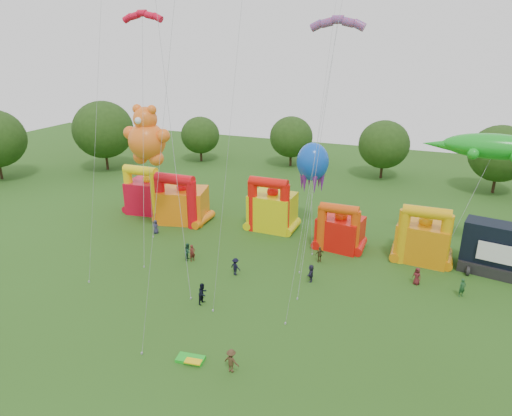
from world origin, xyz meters
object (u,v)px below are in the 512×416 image
at_px(bouncy_castle_2, 272,209).
at_px(teddy_bear_kite, 147,139).
at_px(octopus_kite, 312,195).
at_px(spectator_0, 156,227).
at_px(spectator_4, 320,255).
at_px(stage_trailer, 507,252).
at_px(bouncy_castle_0, 148,194).
at_px(gecko_kite, 473,193).

height_order(bouncy_castle_2, teddy_bear_kite, teddy_bear_kite).
relative_size(octopus_kite, spectator_0, 6.29).
bearing_deg(spectator_4, spectator_0, -38.92).
xyz_separation_m(bouncy_castle_2, teddy_bear_kite, (-12.13, -7.11, 9.00)).
xyz_separation_m(stage_trailer, octopus_kite, (-20.27, 2.69, 2.38)).
distance_m(bouncy_castle_0, bouncy_castle_2, 17.26).
height_order(bouncy_castle_0, spectator_4, bouncy_castle_0).
bearing_deg(gecko_kite, spectator_0, -169.00).
bearing_deg(octopus_kite, bouncy_castle_0, -178.11).
relative_size(teddy_bear_kite, octopus_kite, 1.45).
bearing_deg(octopus_kite, spectator_4, -67.45).
relative_size(bouncy_castle_0, spectator_4, 3.90).
height_order(bouncy_castle_0, stage_trailer, bouncy_castle_0).
relative_size(spectator_0, spectator_4, 0.99).
xyz_separation_m(bouncy_castle_0, gecko_kite, (38.80, 0.72, 4.69)).
bearing_deg(bouncy_castle_0, octopus_kite, 1.89).
xyz_separation_m(bouncy_castle_0, bouncy_castle_2, (17.25, 0.62, 0.05)).
xyz_separation_m(spectator_0, spectator_4, (20.05, -0.11, 0.01)).
height_order(octopus_kite, spectator_0, octopus_kite).
distance_m(bouncy_castle_0, octopus_kite, 22.29).
distance_m(stage_trailer, gecko_kite, 6.54).
height_order(stage_trailer, spectator_4, stage_trailer).
bearing_deg(spectator_4, octopus_kite, -106.06).
relative_size(octopus_kite, spectator_4, 6.21).
xyz_separation_m(gecko_kite, spectator_4, (-13.86, -6.70, -6.37)).
xyz_separation_m(bouncy_castle_2, stage_trailer, (25.18, -2.59, -0.10)).
relative_size(gecko_kite, spectator_4, 7.67).
distance_m(bouncy_castle_0, stage_trailer, 42.47).
bearing_deg(spectator_0, spectator_4, -8.99).
bearing_deg(spectator_4, stage_trailer, 154.33).
xyz_separation_m(bouncy_castle_2, spectator_4, (7.69, -6.60, -1.73)).
bearing_deg(bouncy_castle_0, spectator_4, -13.48).
bearing_deg(spectator_4, bouncy_castle_0, -52.09).
height_order(gecko_kite, octopus_kite, gecko_kite).
height_order(gecko_kite, spectator_0, gecko_kite).
xyz_separation_m(octopus_kite, spectator_0, (-17.27, -6.60, -4.03)).
distance_m(bouncy_castle_2, teddy_bear_kite, 16.69).
bearing_deg(spectator_4, gecko_kite, 167.20).
relative_size(bouncy_castle_0, teddy_bear_kite, 0.43).
xyz_separation_m(bouncy_castle_2, gecko_kite, (21.55, 0.10, 4.63)).
xyz_separation_m(stage_trailer, spectator_0, (-37.54, -3.91, -1.65)).
bearing_deg(teddy_bear_kite, spectator_4, 1.46).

